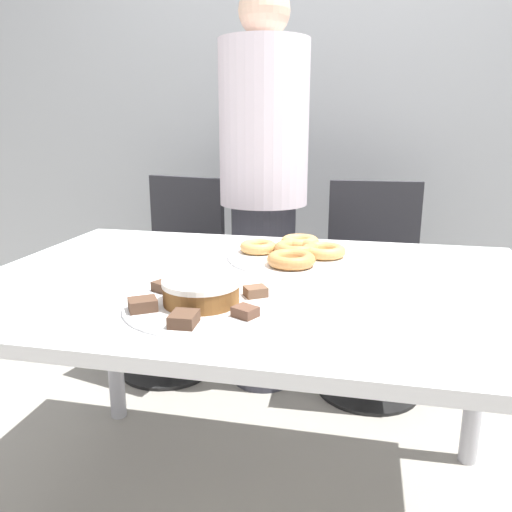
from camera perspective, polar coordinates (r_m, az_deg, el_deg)
wall_back at (r=2.77m, az=7.32°, el=18.45°), size 8.00×0.05×2.60m
table at (r=1.29m, az=0.14°, el=-6.33°), size 1.42×0.96×0.74m
person_standing at (r=2.07m, az=0.88°, el=7.55°), size 0.36×0.36×1.63m
office_chair_left at (r=2.35m, az=-9.66°, el=-2.80°), size 0.53×0.53×0.88m
office_chair_right at (r=2.19m, az=13.09°, el=-4.26°), size 0.46×0.46×0.88m
plate_cake at (r=1.07m, az=-6.24°, el=-5.59°), size 0.33×0.33×0.01m
plate_donuts at (r=1.45m, az=4.58°, el=-0.09°), size 0.39×0.39×0.01m
frosted_cake at (r=1.06m, az=-6.29°, el=-4.00°), size 0.16×0.16×0.05m
lamington_0 at (r=0.99m, az=-1.24°, el=-6.38°), size 0.06×0.05×0.02m
lamington_1 at (r=1.10m, az=-0.05°, el=-4.06°), size 0.06×0.06×0.02m
lamington_2 at (r=1.18m, az=-4.66°, el=-2.73°), size 0.05×0.06×0.03m
lamington_3 at (r=1.15m, az=-10.54°, el=-3.43°), size 0.06×0.05×0.02m
lamington_4 at (r=1.04m, az=-12.82°, el=-5.42°), size 0.07×0.07×0.02m
lamington_5 at (r=0.95m, az=-8.25°, el=-7.14°), size 0.05×0.06×0.02m
donut_0 at (r=1.44m, az=4.60°, el=0.82°), size 0.13×0.13×0.04m
donut_1 at (r=1.33m, az=4.04°, el=-0.40°), size 0.13×0.13×0.03m
donut_2 at (r=1.44m, az=7.74°, el=0.59°), size 0.13×0.13×0.03m
donut_3 at (r=1.52m, az=5.03°, el=1.54°), size 0.12×0.12×0.04m
donut_4 at (r=1.48m, az=0.27°, el=1.06°), size 0.11×0.11×0.03m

